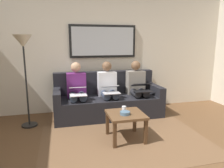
{
  "coord_description": "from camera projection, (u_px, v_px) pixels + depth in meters",
  "views": [
    {
      "loc": [
        0.94,
        2.11,
        1.54
      ],
      "look_at": [
        0.0,
        -1.7,
        0.75
      ],
      "focal_mm": 33.68,
      "sensor_mm": 36.0,
      "label": 1
    }
  ],
  "objects": [
    {
      "name": "area_rug",
      "position": [
        125.0,
        140.0,
        3.34
      ],
      "size": [
        2.6,
        1.8,
        0.01
      ],
      "primitive_type": "cube",
      "color": "brown",
      "rests_on": "ground_plane"
    },
    {
      "name": "person_left",
      "position": [
        137.0,
        86.0,
        4.51
      ],
      "size": [
        0.38,
        0.58,
        1.14
      ],
      "color": "gray",
      "rests_on": "couch"
    },
    {
      "name": "bowl",
      "position": [
        125.0,
        113.0,
        3.24
      ],
      "size": [
        0.16,
        0.16,
        0.05
      ],
      "primitive_type": "cylinder",
      "color": "slate",
      "rests_on": "coffee_table"
    },
    {
      "name": "framed_mirror",
      "position": [
        103.0,
        41.0,
        4.61
      ],
      "size": [
        1.47,
        0.05,
        0.71
      ],
      "color": "black"
    },
    {
      "name": "standing_lamp",
      "position": [
        24.0,
        52.0,
        3.65
      ],
      "size": [
        0.32,
        0.32,
        1.66
      ],
      "color": "black",
      "rests_on": "ground_plane"
    },
    {
      "name": "wall_rear",
      "position": [
        102.0,
        53.0,
        4.75
      ],
      "size": [
        6.0,
        0.12,
        2.6
      ],
      "primitive_type": "cube",
      "color": "beige",
      "rests_on": "ground_plane"
    },
    {
      "name": "laptop_black",
      "position": [
        141.0,
        88.0,
        4.28
      ],
      "size": [
        0.35,
        0.35,
        0.15
      ],
      "color": "black"
    },
    {
      "name": "coffee_table",
      "position": [
        126.0,
        118.0,
        3.32
      ],
      "size": [
        0.56,
        0.56,
        0.43
      ],
      "color": "brown",
      "rests_on": "ground_plane"
    },
    {
      "name": "person_right",
      "position": [
        77.0,
        89.0,
        4.21
      ],
      "size": [
        0.38,
        0.58,
        1.14
      ],
      "color": "#66236B",
      "rests_on": "couch"
    },
    {
      "name": "laptop_silver",
      "position": [
        111.0,
        89.0,
        4.12
      ],
      "size": [
        0.33,
        0.34,
        0.15
      ],
      "color": "silver"
    },
    {
      "name": "person_middle",
      "position": [
        108.0,
        87.0,
        4.36
      ],
      "size": [
        0.38,
        0.58,
        1.14
      ],
      "color": "silver",
      "rests_on": "couch"
    },
    {
      "name": "couch",
      "position": [
        107.0,
        100.0,
        4.48
      ],
      "size": [
        2.2,
        0.9,
        0.9
      ],
      "color": "black",
      "rests_on": "ground_plane"
    },
    {
      "name": "laptop_white",
      "position": [
        78.0,
        91.0,
        3.97
      ],
      "size": [
        0.31,
        0.36,
        0.15
      ],
      "color": "white"
    },
    {
      "name": "cup",
      "position": [
        124.0,
        109.0,
        3.38
      ],
      "size": [
        0.07,
        0.07,
        0.09
      ],
      "primitive_type": "cylinder",
      "color": "silver",
      "rests_on": "coffee_table"
    }
  ]
}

